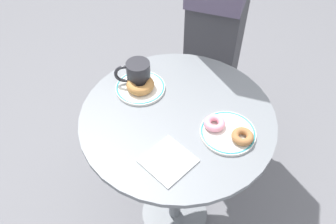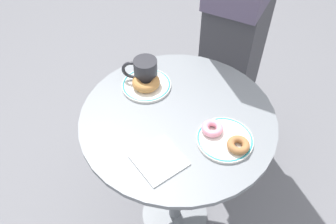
{
  "view_description": "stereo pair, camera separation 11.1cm",
  "coord_description": "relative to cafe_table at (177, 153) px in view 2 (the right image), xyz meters",
  "views": [
    {
      "loc": [
        0.36,
        -0.67,
        1.58
      ],
      "look_at": [
        -0.02,
        -0.02,
        0.76
      ],
      "focal_mm": 36.46,
      "sensor_mm": 36.0,
      "label": 1
    },
    {
      "loc": [
        0.46,
        -0.6,
        1.58
      ],
      "look_at": [
        -0.02,
        -0.02,
        0.76
      ],
      "focal_mm": 36.46,
      "sensor_mm": 36.0,
      "label": 2
    }
  ],
  "objects": [
    {
      "name": "coffee_mug",
      "position": [
        -0.2,
        0.05,
        0.26
      ],
      "size": [
        0.12,
        0.1,
        0.1
      ],
      "color": "#28282D",
      "rests_on": "cafe_table"
    },
    {
      "name": "cafe_table",
      "position": [
        0.0,
        0.0,
        0.0
      ],
      "size": [
        0.66,
        0.66,
        0.74
      ],
      "color": "slate",
      "rests_on": "ground"
    },
    {
      "name": "plate_right",
      "position": [
        0.18,
        0.01,
        0.22
      ],
      "size": [
        0.18,
        0.18,
        0.01
      ],
      "color": "white",
      "rests_on": "cafe_table"
    },
    {
      "name": "ground_plane",
      "position": [
        0.0,
        0.0,
        -0.53
      ],
      "size": [
        7.0,
        7.0,
        0.02
      ],
      "primitive_type": "cube",
      "color": "slate"
    },
    {
      "name": "paper_napkin",
      "position": [
        0.07,
        -0.18,
        0.22
      ],
      "size": [
        0.16,
        0.16,
        0.01
      ],
      "primitive_type": "cube",
      "rotation": [
        0.0,
        0.0,
        -0.24
      ],
      "color": "white",
      "rests_on": "cafe_table"
    },
    {
      "name": "donut_old_fashioned",
      "position": [
        -0.17,
        0.03,
        0.24
      ],
      "size": [
        0.12,
        0.12,
        0.03
      ],
      "primitive_type": "torus",
      "rotation": [
        0.0,
        0.0,
        4.94
      ],
      "color": "#BC7F42",
      "rests_on": "plate_left"
    },
    {
      "name": "plate_left",
      "position": [
        -0.18,
        0.04,
        0.22
      ],
      "size": [
        0.18,
        0.18,
        0.01
      ],
      "color": "white",
      "rests_on": "cafe_table"
    },
    {
      "name": "donut_cinnamon",
      "position": [
        0.23,
        0.01,
        0.24
      ],
      "size": [
        0.09,
        0.09,
        0.02
      ],
      "primitive_type": "torus",
      "rotation": [
        0.0,
        0.0,
        3.63
      ],
      "color": "#A36B3D",
      "rests_on": "plate_right"
    },
    {
      "name": "donut_pink_frosted",
      "position": [
        0.13,
        0.01,
        0.24
      ],
      "size": [
        0.1,
        0.1,
        0.02
      ],
      "primitive_type": "torus",
      "rotation": [
        0.0,
        0.0,
        2.48
      ],
      "color": "pink",
      "rests_on": "plate_right"
    },
    {
      "name": "person_figure",
      "position": [
        -0.13,
        0.58,
        0.28
      ],
      "size": [
        0.3,
        0.43,
        1.64
      ],
      "color": "#3D3D42",
      "rests_on": "ground"
    }
  ]
}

